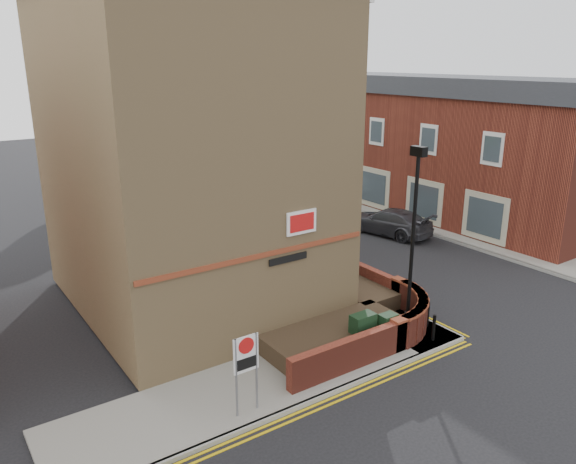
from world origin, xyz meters
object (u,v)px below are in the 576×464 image
Objects in this scene: silver_car_near at (278,218)px; zone_sign at (246,360)px; lamppost at (413,243)px; utility_cabinet_large at (362,332)px.

zone_sign is at bearing -107.23° from silver_car_near.
lamppost is 13.57m from silver_car_near.
lamppost is 2.86× the size of zone_sign.
lamppost reaches higher than zone_sign.
lamppost is 6.85m from zone_sign.
lamppost is 3.24m from utility_cabinet_large.
lamppost reaches higher than silver_car_near.
silver_car_near is at bearing 67.44° from utility_cabinet_large.
silver_car_near is at bearing 53.59° from zone_sign.
utility_cabinet_large is 4.86m from zone_sign.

